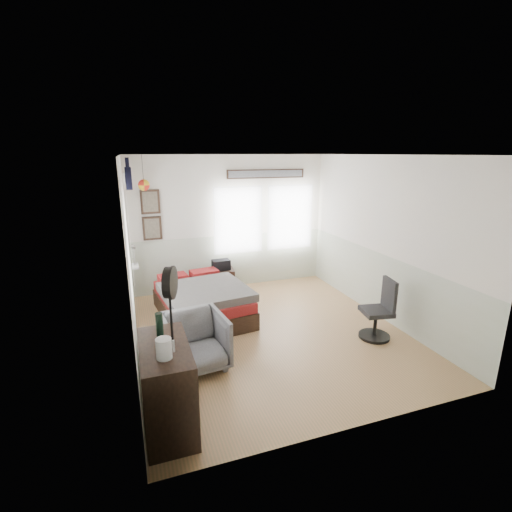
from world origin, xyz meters
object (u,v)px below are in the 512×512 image
object	(u,v)px
bed	(202,301)
nightstand	(222,281)
dresser	(167,386)
armchair	(195,342)
task_chair	(379,314)

from	to	relation	value
bed	nightstand	distance (m)	1.17
bed	dresser	size ratio (longest dim) A/B	1.98
nightstand	bed	bearing A→B (deg)	-114.39
armchair	nightstand	xyz separation A→B (m)	(0.98, 2.51, -0.12)
nightstand	task_chair	world-z (taller)	task_chair
bed	armchair	xyz separation A→B (m)	(-0.38, -1.50, 0.08)
dresser	nightstand	bearing A→B (deg)	67.63
dresser	nightstand	distance (m)	3.78
dresser	nightstand	xyz separation A→B (m)	(1.44, 3.49, -0.21)
dresser	task_chair	distance (m)	3.34
task_chair	nightstand	bearing A→B (deg)	134.67
bed	dresser	distance (m)	2.63
bed	armchair	size ratio (longest dim) A/B	2.50
dresser	armchair	size ratio (longest dim) A/B	1.26
dresser	nightstand	size ratio (longest dim) A/B	2.05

